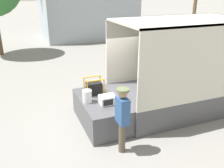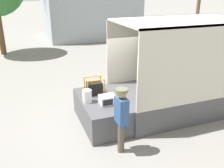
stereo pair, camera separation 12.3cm
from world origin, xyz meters
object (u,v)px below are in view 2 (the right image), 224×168
Objects in this scene: portable_generator at (95,88)px; orange_bucket at (87,96)px; microwave at (107,100)px; box_truck at (217,78)px; worker_person at (121,114)px.

portable_generator is 1.52× the size of orange_bucket.
orange_bucket is at bearing 148.32° from microwave.
portable_generator is (-4.60, 0.49, 0.06)m from box_truck.
portable_generator is at bearing 98.80° from microwave.
microwave is at bearing -175.16° from box_truck.
box_truck is 4.62m from portable_generator.
microwave is 0.79× the size of portable_generator.
orange_bucket is 0.22× the size of worker_person.
microwave is at bearing -81.20° from portable_generator.
box_truck is at bearing 19.88° from worker_person.
box_truck is at bearing 4.84° from microwave.
orange_bucket is at bearing -179.50° from box_truck.
box_truck is 3.61× the size of worker_person.
box_truck reaches higher than worker_person.
box_truck is 11.01× the size of portable_generator.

